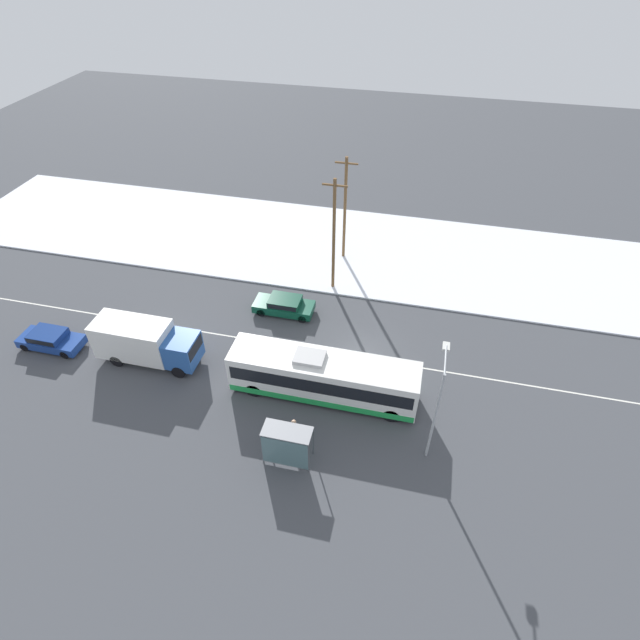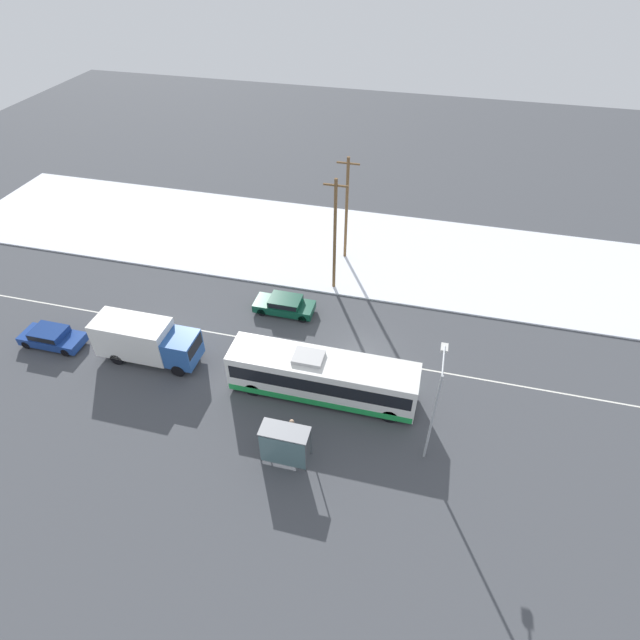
{
  "view_description": "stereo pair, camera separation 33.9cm",
  "coord_description": "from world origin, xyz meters",
  "px_view_note": "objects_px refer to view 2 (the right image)",
  "views": [
    {
      "loc": [
        2.75,
        -23.98,
        23.95
      ],
      "look_at": [
        -3.3,
        1.61,
        1.4
      ],
      "focal_mm": 28.0,
      "sensor_mm": 36.0,
      "label": 1
    },
    {
      "loc": [
        3.08,
        -23.9,
        23.95
      ],
      "look_at": [
        -3.3,
        1.61,
        1.4
      ],
      "focal_mm": 28.0,
      "sensor_mm": 36.0,
      "label": 2
    }
  ],
  "objects_px": {
    "bus_shelter": "(284,443)",
    "utility_pole_roadside": "(335,235)",
    "sedan_car": "(285,304)",
    "parked_car_near_truck": "(51,336)",
    "streetlamp": "(436,400)",
    "pedestrian_at_stop": "(292,427)",
    "box_truck": "(145,340)",
    "city_bus": "(322,377)",
    "utility_pole_snowlot": "(347,208)"
  },
  "relations": [
    {
      "from": "bus_shelter",
      "to": "utility_pole_roadside",
      "type": "distance_m",
      "value": 16.63
    },
    {
      "from": "sedan_car",
      "to": "parked_car_near_truck",
      "type": "bearing_deg",
      "value": 26.49
    },
    {
      "from": "streetlamp",
      "to": "parked_car_near_truck",
      "type": "bearing_deg",
      "value": 174.67
    },
    {
      "from": "bus_shelter",
      "to": "utility_pole_roadside",
      "type": "xyz_separation_m",
      "value": [
        -0.94,
        16.31,
        3.13
      ]
    },
    {
      "from": "sedan_car",
      "to": "pedestrian_at_stop",
      "type": "relative_size",
      "value": 2.68
    },
    {
      "from": "box_truck",
      "to": "city_bus",
      "type": "bearing_deg",
      "value": -1.21
    },
    {
      "from": "box_truck",
      "to": "utility_pole_snowlot",
      "type": "xyz_separation_m",
      "value": [
        10.26,
        15.26,
        3.0
      ]
    },
    {
      "from": "box_truck",
      "to": "sedan_car",
      "type": "xyz_separation_m",
      "value": [
        7.45,
        6.86,
        -0.93
      ]
    },
    {
      "from": "streetlamp",
      "to": "utility_pole_snowlot",
      "type": "height_order",
      "value": "utility_pole_snowlot"
    },
    {
      "from": "sedan_car",
      "to": "streetlamp",
      "type": "relative_size",
      "value": 0.68
    },
    {
      "from": "city_bus",
      "to": "sedan_car",
      "type": "height_order",
      "value": "city_bus"
    },
    {
      "from": "pedestrian_at_stop",
      "to": "utility_pole_roadside",
      "type": "bearing_deg",
      "value": 93.6
    },
    {
      "from": "bus_shelter",
      "to": "utility_pole_snowlot",
      "type": "bearing_deg",
      "value": 92.72
    },
    {
      "from": "bus_shelter",
      "to": "utility_pole_roadside",
      "type": "height_order",
      "value": "utility_pole_roadside"
    },
    {
      "from": "city_bus",
      "to": "pedestrian_at_stop",
      "type": "height_order",
      "value": "city_bus"
    },
    {
      "from": "sedan_car",
      "to": "bus_shelter",
      "type": "bearing_deg",
      "value": 107.02
    },
    {
      "from": "box_truck",
      "to": "utility_pole_snowlot",
      "type": "height_order",
      "value": "utility_pole_snowlot"
    },
    {
      "from": "parked_car_near_truck",
      "to": "sedan_car",
      "type": "bearing_deg",
      "value": 26.49
    },
    {
      "from": "utility_pole_roadside",
      "to": "box_truck",
      "type": "bearing_deg",
      "value": -133.79
    },
    {
      "from": "bus_shelter",
      "to": "utility_pole_snowlot",
      "type": "height_order",
      "value": "utility_pole_snowlot"
    },
    {
      "from": "parked_car_near_truck",
      "to": "streetlamp",
      "type": "bearing_deg",
      "value": -5.33
    },
    {
      "from": "streetlamp",
      "to": "utility_pole_snowlot",
      "type": "distance_m",
      "value": 19.96
    },
    {
      "from": "pedestrian_at_stop",
      "to": "streetlamp",
      "type": "xyz_separation_m",
      "value": [
        7.47,
        1.17,
        3.2
      ]
    },
    {
      "from": "city_bus",
      "to": "sedan_car",
      "type": "bearing_deg",
      "value": 123.04
    },
    {
      "from": "bus_shelter",
      "to": "utility_pole_roadside",
      "type": "bearing_deg",
      "value": 93.31
    },
    {
      "from": "pedestrian_at_stop",
      "to": "bus_shelter",
      "type": "xyz_separation_m",
      "value": [
        0.01,
        -1.57,
        0.65
      ]
    },
    {
      "from": "city_bus",
      "to": "streetlamp",
      "type": "relative_size",
      "value": 1.76
    },
    {
      "from": "pedestrian_at_stop",
      "to": "streetlamp",
      "type": "bearing_deg",
      "value": 8.9
    },
    {
      "from": "city_bus",
      "to": "bus_shelter",
      "type": "xyz_separation_m",
      "value": [
        -0.83,
        -5.3,
        0.14
      ]
    },
    {
      "from": "pedestrian_at_stop",
      "to": "utility_pole_roadside",
      "type": "height_order",
      "value": "utility_pole_roadside"
    },
    {
      "from": "utility_pole_roadside",
      "to": "utility_pole_snowlot",
      "type": "relative_size",
      "value": 1.03
    },
    {
      "from": "streetlamp",
      "to": "utility_pole_roadside",
      "type": "xyz_separation_m",
      "value": [
        -8.4,
        13.57,
        0.59
      ]
    },
    {
      "from": "city_bus",
      "to": "bus_shelter",
      "type": "bearing_deg",
      "value": -98.89
    },
    {
      "from": "parked_car_near_truck",
      "to": "utility_pole_roadside",
      "type": "relative_size",
      "value": 0.47
    },
    {
      "from": "utility_pole_roadside",
      "to": "bus_shelter",
      "type": "bearing_deg",
      "value": -86.69
    },
    {
      "from": "box_truck",
      "to": "sedan_car",
      "type": "distance_m",
      "value": 10.17
    },
    {
      "from": "utility_pole_roadside",
      "to": "parked_car_near_truck",
      "type": "bearing_deg",
      "value": -147.4
    },
    {
      "from": "pedestrian_at_stop",
      "to": "box_truck",
      "type": "bearing_deg",
      "value": 160.45
    },
    {
      "from": "bus_shelter",
      "to": "box_truck",
      "type": "bearing_deg",
      "value": 153.72
    },
    {
      "from": "pedestrian_at_stop",
      "to": "sedan_car",
      "type": "bearing_deg",
      "value": 109.23
    },
    {
      "from": "city_bus",
      "to": "utility_pole_snowlot",
      "type": "relative_size",
      "value": 1.29
    },
    {
      "from": "sedan_car",
      "to": "utility_pole_roadside",
      "type": "bearing_deg",
      "value": -126.3
    },
    {
      "from": "sedan_car",
      "to": "pedestrian_at_stop",
      "type": "distance_m",
      "value": 11.5
    },
    {
      "from": "pedestrian_at_stop",
      "to": "bus_shelter",
      "type": "relative_size",
      "value": 0.62
    },
    {
      "from": "utility_pole_roadside",
      "to": "utility_pole_snowlot",
      "type": "bearing_deg",
      "value": 90.59
    },
    {
      "from": "box_truck",
      "to": "parked_car_near_truck",
      "type": "height_order",
      "value": "box_truck"
    },
    {
      "from": "pedestrian_at_stop",
      "to": "streetlamp",
      "type": "height_order",
      "value": "streetlamp"
    },
    {
      "from": "sedan_car",
      "to": "bus_shelter",
      "type": "distance_m",
      "value": 13.02
    },
    {
      "from": "city_bus",
      "to": "streetlamp",
      "type": "distance_m",
      "value": 7.59
    },
    {
      "from": "box_truck",
      "to": "parked_car_near_truck",
      "type": "xyz_separation_m",
      "value": [
        -7.14,
        -0.41,
        -0.93
      ]
    }
  ]
}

